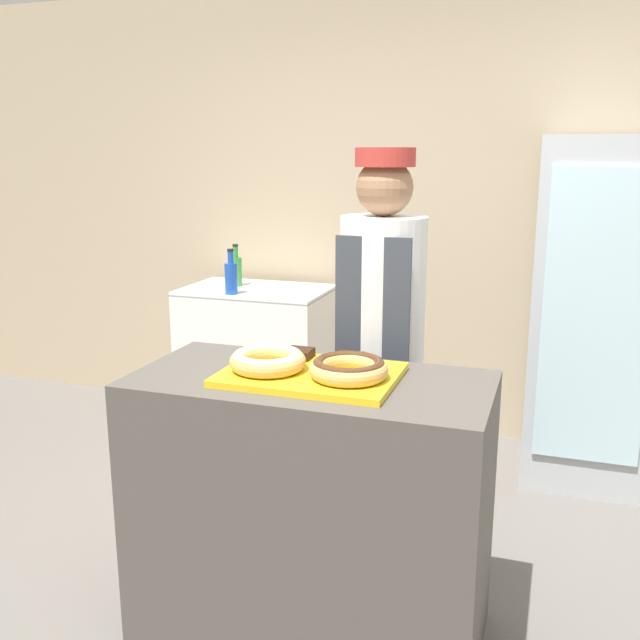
% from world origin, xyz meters
% --- Properties ---
extents(ground_plane, '(14.00, 14.00, 0.00)m').
position_xyz_m(ground_plane, '(0.00, 0.00, 0.00)').
color(ground_plane, '#66605B').
extents(wall_back, '(8.00, 0.06, 2.70)m').
position_xyz_m(wall_back, '(0.00, 2.13, 1.35)').
color(wall_back, tan).
rests_on(wall_back, ground_plane).
extents(display_counter, '(1.22, 0.60, 0.97)m').
position_xyz_m(display_counter, '(0.00, 0.00, 0.48)').
color(display_counter, '#4C4742').
rests_on(display_counter, ground_plane).
extents(serving_tray, '(0.59, 0.42, 0.02)m').
position_xyz_m(serving_tray, '(0.00, 0.00, 0.98)').
color(serving_tray, yellow).
rests_on(serving_tray, display_counter).
extents(donut_light_glaze, '(0.26, 0.26, 0.06)m').
position_xyz_m(donut_light_glaze, '(-0.14, -0.03, 1.03)').
color(donut_light_glaze, tan).
rests_on(donut_light_glaze, serving_tray).
extents(donut_chocolate_glaze, '(0.26, 0.26, 0.06)m').
position_xyz_m(donut_chocolate_glaze, '(0.14, -0.03, 1.03)').
color(donut_chocolate_glaze, tan).
rests_on(donut_chocolate_glaze, serving_tray).
extents(brownie_back_left, '(0.09, 0.09, 0.03)m').
position_xyz_m(brownie_back_left, '(-0.09, 0.14, 1.01)').
color(brownie_back_left, black).
rests_on(brownie_back_left, serving_tray).
extents(brownie_back_right, '(0.09, 0.09, 0.03)m').
position_xyz_m(brownie_back_right, '(0.09, 0.14, 1.01)').
color(brownie_back_right, black).
rests_on(brownie_back_right, serving_tray).
extents(baker_person, '(0.35, 0.35, 1.73)m').
position_xyz_m(baker_person, '(0.10, 0.60, 0.93)').
color(baker_person, '#4C4C51').
rests_on(baker_person, ground_plane).
extents(beverage_fridge, '(0.61, 0.69, 1.80)m').
position_xyz_m(beverage_fridge, '(0.96, 1.73, 0.90)').
color(beverage_fridge, '#ADB2B7').
rests_on(beverage_fridge, ground_plane).
extents(chest_freezer, '(0.87, 0.57, 0.91)m').
position_xyz_m(chest_freezer, '(-0.97, 1.73, 0.46)').
color(chest_freezer, white).
rests_on(chest_freezer, ground_plane).
extents(bottle_green, '(0.07, 0.07, 0.26)m').
position_xyz_m(bottle_green, '(-1.12, 1.77, 1.01)').
color(bottle_green, '#2D8C38').
rests_on(bottle_green, chest_freezer).
extents(bottle_blue, '(0.07, 0.07, 0.26)m').
position_xyz_m(bottle_blue, '(-1.03, 1.52, 1.01)').
color(bottle_blue, '#1E4CB2').
rests_on(bottle_blue, chest_freezer).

